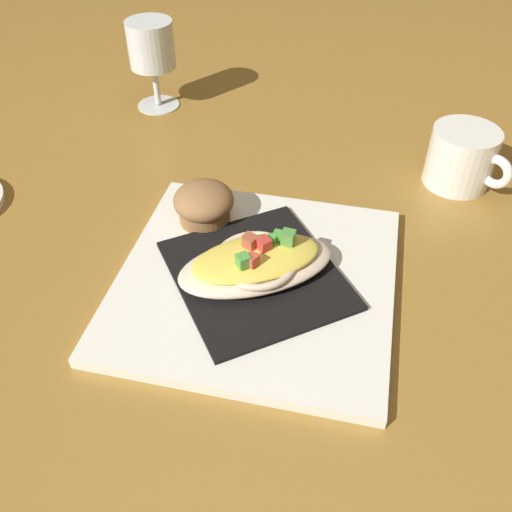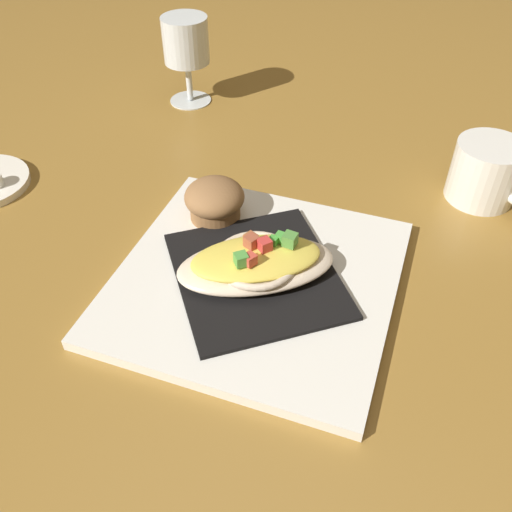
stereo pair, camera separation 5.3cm
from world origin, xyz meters
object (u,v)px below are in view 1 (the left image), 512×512
square_plate (256,280)px  coffee_mug (461,161)px  gratin_dish (256,262)px  muffin (204,204)px  stemmed_glass (152,50)px

square_plate → coffee_mug: (-0.22, -0.26, 0.03)m
square_plate → gratin_dish: size_ratio=1.56×
gratin_dish → muffin: bearing=-44.3°
square_plate → coffee_mug: size_ratio=2.77×
square_plate → muffin: muffin is taller
square_plate → gratin_dish: 0.03m
muffin → coffee_mug: (-0.30, -0.17, -0.00)m
gratin_dish → muffin: same height
muffin → coffee_mug: coffee_mug is taller
square_plate → muffin: bearing=-44.4°
gratin_dish → coffee_mug: coffee_mug is taller
square_plate → stemmed_glass: size_ratio=2.17×
gratin_dish → stemmed_glass: (0.25, -0.37, 0.06)m
square_plate → stemmed_glass: 0.46m
muffin → gratin_dish: bearing=135.7°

